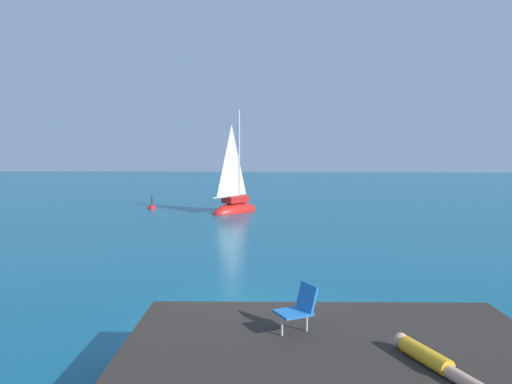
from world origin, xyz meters
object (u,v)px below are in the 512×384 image
object	(u,v)px
sailboat_near	(235,206)
marker_buoy	(152,209)
person_sunbather	(432,360)
beach_chair	(299,306)

from	to	relation	value
sailboat_near	marker_buoy	size ratio (longest dim) A/B	6.41
sailboat_near	marker_buoy	bearing A→B (deg)	113.08
person_sunbather	marker_buoy	world-z (taller)	person_sunbather
sailboat_near	marker_buoy	world-z (taller)	sailboat_near
sailboat_near	person_sunbather	world-z (taller)	sailboat_near
person_sunbather	marker_buoy	xyz separation A→B (m)	(-11.16, 26.11, -1.11)
beach_chair	sailboat_near	bearing A→B (deg)	-110.82
marker_buoy	sailboat_near	bearing A→B (deg)	-14.96
person_sunbather	marker_buoy	size ratio (longest dim) A/B	1.46
beach_chair	person_sunbather	bearing A→B (deg)	116.72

